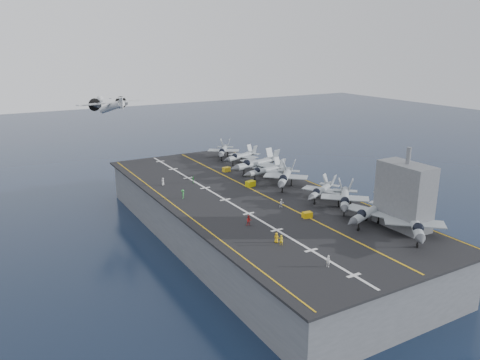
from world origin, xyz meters
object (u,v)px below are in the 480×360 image
island_superstructure (405,188)px  transport_plane (112,107)px  tow_cart_a (307,215)px  fighter_jet_0 (415,223)px

island_superstructure → transport_plane: (-30.55, 82.58, 7.43)m
tow_cart_a → transport_plane: size_ratio=0.08×
tow_cart_a → transport_plane: (-18.31, 70.13, 14.38)m
fighter_jet_0 → island_superstructure: bearing=66.2°
island_superstructure → transport_plane: bearing=110.3°
island_superstructure → fighter_jet_0: size_ratio=0.82×
fighter_jet_0 → transport_plane: size_ratio=0.80×
transport_plane → island_superstructure: bearing=-69.7°
fighter_jet_0 → tow_cart_a: size_ratio=9.43×
island_superstructure → transport_plane: 88.36m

